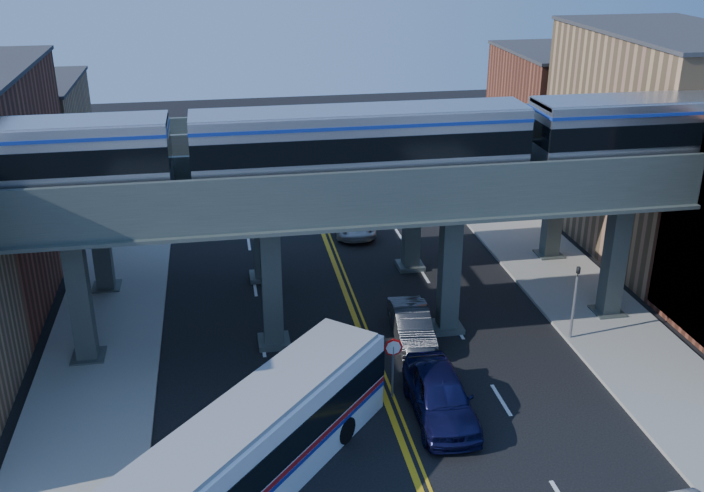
{
  "coord_description": "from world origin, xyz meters",
  "views": [
    {
      "loc": [
        -5.86,
        -22.81,
        17.69
      ],
      "look_at": [
        -0.58,
        7.27,
        4.82
      ],
      "focal_mm": 40.0,
      "sensor_mm": 36.0,
      "label": 1
    }
  ],
  "objects_px": {
    "transit_bus": "(259,444)",
    "car_lane_d": "(339,193)",
    "traffic_signal": "(575,295)",
    "car_lane_b": "(412,325)",
    "car_lane_a": "(440,395)",
    "car_lane_c": "(352,220)",
    "stop_sign": "(393,358)",
    "transit_train": "(361,143)"
  },
  "relations": [
    {
      "from": "traffic_signal",
      "to": "car_lane_b",
      "type": "distance_m",
      "value": 7.33
    },
    {
      "from": "traffic_signal",
      "to": "car_lane_c",
      "type": "relative_size",
      "value": 0.82
    },
    {
      "from": "transit_train",
      "to": "car_lane_d",
      "type": "bearing_deg",
      "value": 84.03
    },
    {
      "from": "stop_sign",
      "to": "transit_bus",
      "type": "distance_m",
      "value": 6.99
    },
    {
      "from": "car_lane_a",
      "to": "car_lane_d",
      "type": "xyz_separation_m",
      "value": [
        0.0,
        24.57,
        -0.19
      ]
    },
    {
      "from": "stop_sign",
      "to": "transit_bus",
      "type": "height_order",
      "value": "transit_bus"
    },
    {
      "from": "car_lane_d",
      "to": "car_lane_c",
      "type": "bearing_deg",
      "value": -88.14
    },
    {
      "from": "transit_train",
      "to": "stop_sign",
      "type": "bearing_deg",
      "value": -85.65
    },
    {
      "from": "traffic_signal",
      "to": "car_lane_a",
      "type": "xyz_separation_m",
      "value": [
        -7.4,
        -4.6,
        -1.38
      ]
    },
    {
      "from": "car_lane_a",
      "to": "car_lane_d",
      "type": "relative_size",
      "value": 1.07
    },
    {
      "from": "stop_sign",
      "to": "car_lane_b",
      "type": "distance_m",
      "value": 4.81
    },
    {
      "from": "stop_sign",
      "to": "car_lane_d",
      "type": "relative_size",
      "value": 0.52
    },
    {
      "from": "traffic_signal",
      "to": "car_lane_c",
      "type": "height_order",
      "value": "traffic_signal"
    },
    {
      "from": "transit_bus",
      "to": "car_lane_b",
      "type": "distance_m",
      "value": 11.38
    },
    {
      "from": "transit_bus",
      "to": "car_lane_b",
      "type": "relative_size",
      "value": 2.4
    },
    {
      "from": "stop_sign",
      "to": "car_lane_a",
      "type": "bearing_deg",
      "value": -46.8
    },
    {
      "from": "transit_bus",
      "to": "car_lane_d",
      "type": "distance_m",
      "value": 28.18
    },
    {
      "from": "car_lane_a",
      "to": "stop_sign",
      "type": "bearing_deg",
      "value": 134.96
    },
    {
      "from": "traffic_signal",
      "to": "car_lane_a",
      "type": "bearing_deg",
      "value": -148.15
    },
    {
      "from": "car_lane_b",
      "to": "car_lane_d",
      "type": "height_order",
      "value": "car_lane_b"
    },
    {
      "from": "stop_sign",
      "to": "car_lane_a",
      "type": "height_order",
      "value": "stop_sign"
    },
    {
      "from": "car_lane_d",
      "to": "car_lane_a",
      "type": "bearing_deg",
      "value": -88.14
    },
    {
      "from": "stop_sign",
      "to": "car_lane_a",
      "type": "distance_m",
      "value": 2.35
    },
    {
      "from": "traffic_signal",
      "to": "car_lane_c",
      "type": "bearing_deg",
      "value": 116.47
    },
    {
      "from": "traffic_signal",
      "to": "transit_bus",
      "type": "xyz_separation_m",
      "value": [
        -14.41,
        -7.31,
        -0.69
      ]
    },
    {
      "from": "transit_train",
      "to": "traffic_signal",
      "type": "bearing_deg",
      "value": -12.16
    },
    {
      "from": "transit_train",
      "to": "traffic_signal",
      "type": "distance_m",
      "value": 11.68
    },
    {
      "from": "transit_bus",
      "to": "car_lane_b",
      "type": "bearing_deg",
      "value": 0.73
    },
    {
      "from": "stop_sign",
      "to": "traffic_signal",
      "type": "height_order",
      "value": "traffic_signal"
    },
    {
      "from": "transit_bus",
      "to": "car_lane_c",
      "type": "relative_size",
      "value": 2.2
    },
    {
      "from": "transit_train",
      "to": "stop_sign",
      "type": "relative_size",
      "value": 16.35
    },
    {
      "from": "transit_train",
      "to": "car_lane_a",
      "type": "xyz_separation_m",
      "value": [
        1.88,
        -6.6,
        -8.17
      ]
    },
    {
      "from": "transit_train",
      "to": "car_lane_c",
      "type": "xyz_separation_m",
      "value": [
        1.88,
        12.86,
        -8.41
      ]
    },
    {
      "from": "transit_bus",
      "to": "car_lane_d",
      "type": "height_order",
      "value": "transit_bus"
    },
    {
      "from": "transit_train",
      "to": "car_lane_b",
      "type": "relative_size",
      "value": 9.43
    },
    {
      "from": "transit_train",
      "to": "stop_sign",
      "type": "height_order",
      "value": "transit_train"
    },
    {
      "from": "transit_bus",
      "to": "car_lane_a",
      "type": "distance_m",
      "value": 7.54
    },
    {
      "from": "car_lane_b",
      "to": "car_lane_d",
      "type": "bearing_deg",
      "value": 94.72
    },
    {
      "from": "stop_sign",
      "to": "transit_bus",
      "type": "xyz_separation_m",
      "value": [
        -5.51,
        -4.31,
        -0.15
      ]
    },
    {
      "from": "car_lane_d",
      "to": "transit_train",
      "type": "bearing_deg",
      "value": -94.11
    },
    {
      "from": "transit_bus",
      "to": "car_lane_a",
      "type": "xyz_separation_m",
      "value": [
        7.01,
        2.71,
        -0.69
      ]
    },
    {
      "from": "car_lane_c",
      "to": "traffic_signal",
      "type": "bearing_deg",
      "value": -63.53
    }
  ]
}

